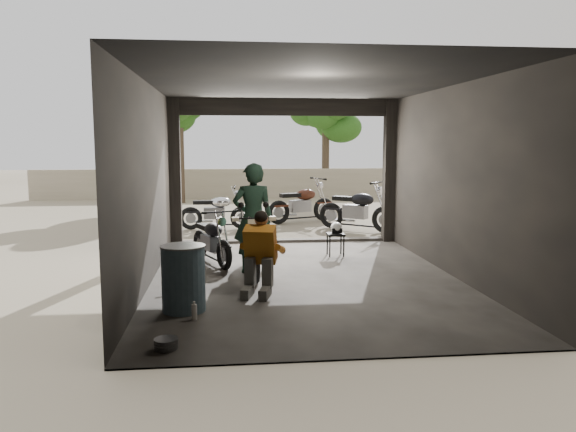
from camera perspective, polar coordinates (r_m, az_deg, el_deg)
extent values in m
plane|color=#7A6D56|center=(9.34, 1.76, -6.49)|extent=(80.00, 80.00, 0.00)
cube|color=#2D2B28|center=(9.34, 1.76, -6.43)|extent=(5.00, 7.00, 0.02)
plane|color=black|center=(9.11, 1.84, 13.43)|extent=(7.00, 7.00, 0.00)
cube|color=black|center=(5.66, 6.73, 0.81)|extent=(5.00, 0.02, 3.20)
cube|color=black|center=(9.08, -14.04, 3.12)|extent=(0.02, 7.00, 3.20)
cube|color=black|center=(9.75, 16.52, 3.32)|extent=(0.02, 7.00, 3.20)
cube|color=black|center=(12.42, -11.40, 4.30)|extent=(0.24, 0.24, 3.20)
cube|color=black|center=(12.90, 10.23, 4.44)|extent=(0.24, 0.24, 3.20)
cube|color=black|center=(12.48, -0.40, 10.98)|extent=(5.00, 0.16, 0.36)
cube|color=#2D2B28|center=(12.73, -0.43, -2.55)|extent=(5.00, 0.25, 0.08)
cube|color=gray|center=(23.07, -3.07, 3.33)|extent=(18.00, 0.30, 1.20)
cylinder|color=#382B1E|center=(21.55, -10.90, 6.09)|extent=(0.30, 0.30, 3.58)
ellipsoid|color=#1E4C14|center=(21.62, -11.05, 12.04)|extent=(2.20, 2.20, 3.14)
cylinder|color=#382B1E|center=(23.34, 3.83, 5.83)|extent=(0.30, 0.30, 3.20)
ellipsoid|color=#1E4C14|center=(23.37, 3.88, 10.74)|extent=(2.20, 2.20, 2.80)
imported|color=black|center=(9.64, -3.57, -0.28)|extent=(0.71, 0.47, 1.91)
cube|color=black|center=(11.17, 4.85, -1.87)|extent=(0.34, 0.34, 0.04)
cylinder|color=black|center=(11.05, 4.27, -3.14)|extent=(0.03, 0.03, 0.45)
cylinder|color=black|center=(11.10, 5.69, -3.11)|extent=(0.03, 0.03, 0.45)
cylinder|color=black|center=(11.32, 4.01, -2.88)|extent=(0.03, 0.03, 0.45)
cylinder|color=black|center=(11.37, 5.40, -2.85)|extent=(0.03, 0.03, 0.45)
ellipsoid|color=white|center=(11.20, 4.93, -1.17)|extent=(0.28, 0.29, 0.22)
cylinder|color=#3D5767|center=(7.63, -10.58, -6.34)|extent=(0.61, 0.61, 0.90)
cylinder|color=black|center=(13.82, 12.63, 2.38)|extent=(0.08, 0.08, 2.15)
cylinder|color=silver|center=(13.76, 12.76, 6.02)|extent=(0.78, 0.03, 0.78)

